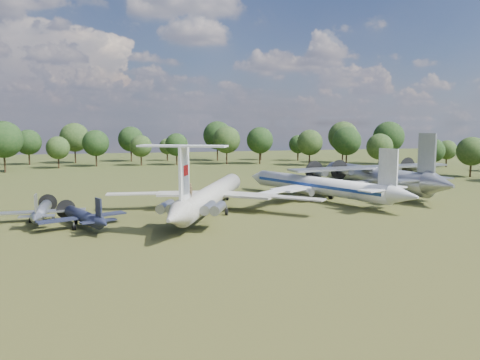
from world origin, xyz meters
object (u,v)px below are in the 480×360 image
object	(u,v)px
il62_airliner	(212,199)
small_prop_west	(84,219)
tu104_jet	(318,189)
person_on_il62	(191,190)
small_prop_northwest	(42,214)
an12_transport	(374,180)

from	to	relation	value
il62_airliner	small_prop_west	xyz separation A→B (m)	(-18.42, -6.14, -1.01)
tu104_jet	person_on_il62	bearing A→B (deg)	-168.06
tu104_jet	small_prop_west	distance (m)	41.13
small_prop_northwest	person_on_il62	world-z (taller)	person_on_il62
tu104_jet	an12_transport	size ratio (longest dim) A/B	1.05
tu104_jet	il62_airliner	bearing A→B (deg)	175.47
small_prop_west	small_prop_northwest	size ratio (longest dim) A/B	1.00
small_prop_northwest	person_on_il62	xyz separation A→B (m)	(19.23, -10.61, 4.08)
an12_transport	person_on_il62	size ratio (longest dim) A/B	22.33
tu104_jet	person_on_il62	xyz separation A→B (m)	(-25.71, -17.86, 3.15)
small_prop_west	person_on_il62	distance (m)	14.77
small_prop_northwest	person_on_il62	distance (m)	22.34
small_prop_northwest	il62_airliner	bearing A→B (deg)	0.18
tu104_jet	an12_transport	world-z (taller)	an12_transport
tu104_jet	small_prop_west	world-z (taller)	tu104_jet
an12_transport	small_prop_west	size ratio (longest dim) A/B	2.52
an12_transport	tu104_jet	bearing A→B (deg)	-170.58
tu104_jet	small_prop_northwest	bearing A→B (deg)	166.31
il62_airliner	tu104_jet	world-z (taller)	il62_airliner
il62_airliner	small_prop_west	distance (m)	19.44
an12_transport	small_prop_west	bearing A→B (deg)	-170.07
an12_transport	small_prop_west	xyz separation A→B (m)	(-53.02, -17.42, -1.46)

